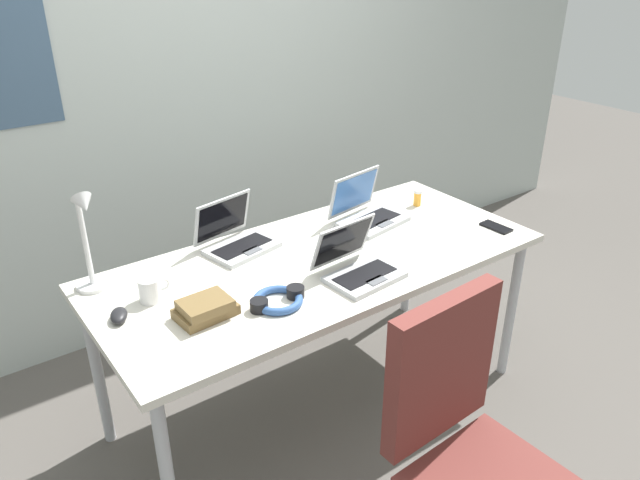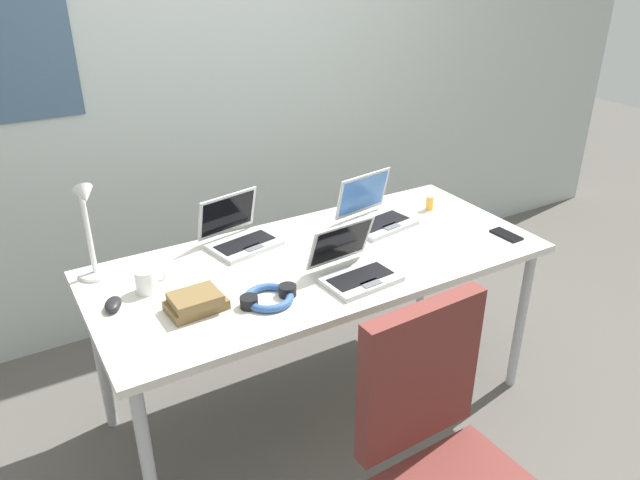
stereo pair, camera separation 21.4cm
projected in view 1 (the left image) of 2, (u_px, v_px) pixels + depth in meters
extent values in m
plane|color=#56514C|center=(320.00, 402.00, 2.77)|extent=(12.00, 12.00, 0.00)
cube|color=#B2BCB7|center=(187.00, 71.00, 2.98)|extent=(6.00, 0.12, 2.60)
cube|color=silver|center=(320.00, 261.00, 2.44)|extent=(1.80, 0.80, 0.03)
cylinder|color=#B2B5BA|center=(511.00, 309.00, 2.81)|extent=(0.04, 0.04, 0.71)
cylinder|color=#B2B5BA|center=(97.00, 371.00, 2.41)|extent=(0.04, 0.04, 0.71)
cylinder|color=#B2B5BA|center=(408.00, 253.00, 3.30)|extent=(0.04, 0.04, 0.71)
cylinder|color=white|center=(93.00, 285.00, 2.23)|extent=(0.12, 0.12, 0.02)
cylinder|color=white|center=(85.00, 241.00, 2.16)|extent=(0.02, 0.02, 0.34)
cylinder|color=white|center=(80.00, 200.00, 2.05)|extent=(0.01, 0.08, 0.01)
cone|color=white|center=(84.00, 204.00, 2.02)|extent=(0.07, 0.09, 0.09)
cube|color=#B7BABC|center=(242.00, 248.00, 2.49)|extent=(0.31, 0.24, 0.02)
cube|color=black|center=(242.00, 246.00, 2.48)|extent=(0.26, 0.15, 0.00)
cube|color=#595B60|center=(252.00, 251.00, 2.45)|extent=(0.08, 0.06, 0.00)
cube|color=#B7BABC|center=(222.00, 218.00, 2.51)|extent=(0.28, 0.11, 0.19)
cube|color=black|center=(223.00, 218.00, 2.51)|extent=(0.25, 0.09, 0.16)
cube|color=#B7BABC|center=(373.00, 222.00, 2.72)|extent=(0.32, 0.24, 0.02)
cube|color=black|center=(373.00, 219.00, 2.72)|extent=(0.27, 0.15, 0.00)
cube|color=#595B60|center=(385.00, 224.00, 2.68)|extent=(0.09, 0.06, 0.00)
cube|color=#B7BABC|center=(354.00, 192.00, 2.75)|extent=(0.29, 0.10, 0.20)
cube|color=#3F72BF|center=(354.00, 192.00, 2.75)|extent=(0.26, 0.08, 0.16)
cube|color=#B7BABC|center=(365.00, 277.00, 2.28)|extent=(0.29, 0.21, 0.02)
cube|color=black|center=(365.00, 274.00, 2.28)|extent=(0.25, 0.12, 0.00)
cube|color=#595B60|center=(377.00, 281.00, 2.24)|extent=(0.08, 0.05, 0.00)
cube|color=#B7BABC|center=(342.00, 242.00, 2.32)|extent=(0.28, 0.09, 0.18)
cube|color=black|center=(343.00, 242.00, 2.32)|extent=(0.25, 0.07, 0.15)
ellipsoid|color=black|center=(119.00, 315.00, 2.04)|extent=(0.09, 0.11, 0.03)
cube|color=black|center=(496.00, 227.00, 2.68)|extent=(0.07, 0.14, 0.01)
torus|color=#335999|center=(278.00, 300.00, 2.13)|extent=(0.18, 0.18, 0.03)
cylinder|color=black|center=(259.00, 306.00, 2.09)|extent=(0.06, 0.06, 0.04)
cylinder|color=black|center=(295.00, 292.00, 2.17)|extent=(0.06, 0.06, 0.04)
cylinder|color=gold|center=(417.00, 199.00, 2.90)|extent=(0.04, 0.04, 0.06)
cylinder|color=white|center=(418.00, 191.00, 2.88)|extent=(0.04, 0.04, 0.01)
cube|color=brown|center=(206.00, 312.00, 2.06)|extent=(0.21, 0.14, 0.03)
cube|color=brown|center=(205.00, 305.00, 2.03)|extent=(0.17, 0.13, 0.03)
cylinder|color=white|center=(150.00, 290.00, 2.13)|extent=(0.08, 0.08, 0.09)
torus|color=white|center=(163.00, 284.00, 2.16)|extent=(0.05, 0.01, 0.05)
cube|color=brown|center=(441.00, 368.00, 1.83)|extent=(0.42, 0.08, 0.48)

